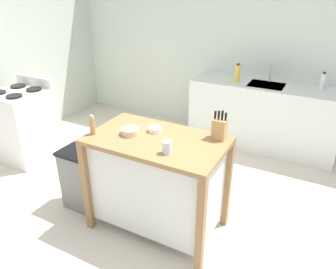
% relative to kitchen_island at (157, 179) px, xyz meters
% --- Properties ---
extents(ground_plane, '(6.64, 6.64, 0.00)m').
position_rel_kitchen_island_xyz_m(ground_plane, '(0.14, -0.13, -0.51)').
color(ground_plane, beige).
rests_on(ground_plane, ground).
extents(wall_back, '(5.64, 0.10, 2.60)m').
position_rel_kitchen_island_xyz_m(wall_back, '(0.14, 2.42, 0.79)').
color(wall_back, silver).
rests_on(wall_back, ground).
extents(wall_left, '(0.10, 3.15, 2.60)m').
position_rel_kitchen_island_xyz_m(wall_left, '(-2.68, 0.84, 0.79)').
color(wall_left, beige).
rests_on(wall_left, ground).
extents(kitchen_island, '(1.15, 0.68, 0.91)m').
position_rel_kitchen_island_xyz_m(kitchen_island, '(0.00, 0.00, 0.00)').
color(kitchen_island, olive).
rests_on(kitchen_island, ground).
extents(knife_block, '(0.11, 0.09, 0.25)m').
position_rel_kitchen_island_xyz_m(knife_block, '(0.45, 0.24, 0.49)').
color(knife_block, tan).
rests_on(knife_block, kitchen_island).
extents(bowl_ceramic_wide, '(0.12, 0.12, 0.04)m').
position_rel_kitchen_island_xyz_m(bowl_ceramic_wide, '(-0.08, 0.11, 0.42)').
color(bowl_ceramic_wide, silver).
rests_on(bowl_ceramic_wide, kitchen_island).
extents(bowl_stoneware_deep, '(0.15, 0.15, 0.05)m').
position_rel_kitchen_island_xyz_m(bowl_stoneware_deep, '(-0.24, -0.03, 0.43)').
color(bowl_stoneware_deep, beige).
rests_on(bowl_stoneware_deep, kitchen_island).
extents(drinking_cup, '(0.07, 0.07, 0.10)m').
position_rel_kitchen_island_xyz_m(drinking_cup, '(0.19, -0.18, 0.45)').
color(drinking_cup, silver).
rests_on(drinking_cup, kitchen_island).
extents(pepper_grinder, '(0.04, 0.04, 0.18)m').
position_rel_kitchen_island_xyz_m(pepper_grinder, '(-0.52, -0.18, 0.49)').
color(pepper_grinder, '#AD7F4C').
rests_on(pepper_grinder, kitchen_island).
extents(trash_bin, '(0.36, 0.28, 0.63)m').
position_rel_kitchen_island_xyz_m(trash_bin, '(-0.81, -0.09, -0.19)').
color(trash_bin, slate).
rests_on(trash_bin, ground).
extents(sink_counter, '(1.90, 0.60, 0.88)m').
position_rel_kitchen_island_xyz_m(sink_counter, '(0.45, 2.07, -0.07)').
color(sink_counter, silver).
rests_on(sink_counter, ground).
extents(sink_faucet, '(0.02, 0.02, 0.22)m').
position_rel_kitchen_island_xyz_m(sink_faucet, '(0.45, 2.21, 0.48)').
color(sink_faucet, '#B7BCC1').
rests_on(sink_faucet, sink_counter).
extents(bottle_hand_soap, '(0.06, 0.06, 0.24)m').
position_rel_kitchen_island_xyz_m(bottle_hand_soap, '(0.07, 1.99, 0.49)').
color(bottle_hand_soap, yellow).
rests_on(bottle_hand_soap, sink_counter).
extents(bottle_spray_cleaner, '(0.06, 0.06, 0.22)m').
position_rel_kitchen_island_xyz_m(bottle_spray_cleaner, '(1.08, 2.15, 0.47)').
color(bottle_spray_cleaner, white).
rests_on(bottle_spray_cleaner, sink_counter).
extents(stove, '(0.60, 0.60, 1.00)m').
position_rel_kitchen_island_xyz_m(stove, '(-2.13, 0.36, -0.06)').
color(stove, white).
rests_on(stove, ground).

